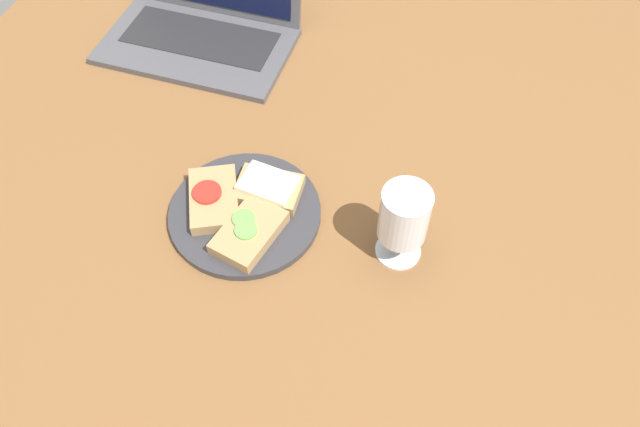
# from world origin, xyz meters

# --- Properties ---
(wooden_table) EXTENTS (1.40, 1.40, 0.03)m
(wooden_table) POSITION_xyz_m (0.00, 0.00, 0.01)
(wooden_table) COLOR brown
(wooden_table) RESTS_ON ground
(plate) EXTENTS (0.23, 0.23, 0.01)m
(plate) POSITION_xyz_m (-0.05, -0.07, 0.04)
(plate) COLOR #333338
(plate) RESTS_ON wooden_table
(sandwich_with_tomato) EXTENTS (0.12, 0.14, 0.03)m
(sandwich_with_tomato) POSITION_xyz_m (-0.10, -0.07, 0.05)
(sandwich_with_tomato) COLOR #A88456
(sandwich_with_tomato) RESTS_ON plate
(sandwich_with_cucumber) EXTENTS (0.09, 0.12, 0.02)m
(sandwich_with_cucumber) POSITION_xyz_m (-0.02, -0.12, 0.05)
(sandwich_with_cucumber) COLOR #A88456
(sandwich_with_cucumber) RESTS_ON plate
(sandwich_with_cheese) EXTENTS (0.10, 0.08, 0.03)m
(sandwich_with_cheese) POSITION_xyz_m (-0.02, -0.03, 0.06)
(sandwich_with_cheese) COLOR #A88456
(sandwich_with_cheese) RESTS_ON plate
(wine_glass) EXTENTS (0.07, 0.07, 0.13)m
(wine_glass) POSITION_xyz_m (0.19, -0.07, 0.11)
(wine_glass) COLOR white
(wine_glass) RESTS_ON wooden_table
(laptop) EXTENTS (0.35, 0.24, 0.20)m
(laptop) POSITION_xyz_m (-0.28, 0.31, 0.07)
(laptop) COLOR #4C4C51
(laptop) RESTS_ON wooden_table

